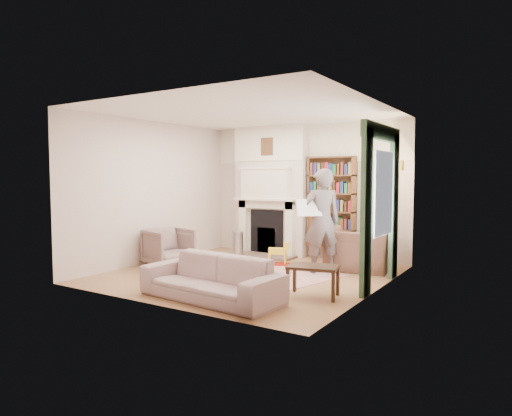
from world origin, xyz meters
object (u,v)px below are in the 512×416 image
Objects in this scene: armchair_left at (169,247)px; paraffin_heater at (238,244)px; armchair_reading at (358,249)px; man_reading at (322,221)px; sofa at (211,278)px; rocking_horse at (277,254)px; bookcase at (332,203)px; coffee_table at (313,281)px.

armchair_left is 1.60m from paraffin_heater.
armchair_reading is 0.63× the size of man_reading.
man_reading reaches higher than armchair_left.
paraffin_heater is (-1.59, 2.95, -0.03)m from sofa.
man_reading is 3.36× the size of paraffin_heater.
rocking_horse is (1.73, 1.15, -0.13)m from armchair_left.
man_reading is (-0.45, -0.60, 0.54)m from armchair_reading.
armchair_left is (-3.17, -1.58, -0.02)m from armchair_reading.
paraffin_heater is at bearing 122.91° from sofa.
paraffin_heater is at bearing 141.78° from rocking_horse.
paraffin_heater is at bearing -55.93° from man_reading.
bookcase reaches higher than armchair_left.
sofa is 2.63m from rocking_horse.
man_reading is at bearing -54.84° from armchair_left.
sofa reaches higher than coffee_table.
armchair_reading is 2.61m from paraffin_heater.
sofa is at bearing 34.22° from man_reading.
rocking_horse is at bearing -16.67° from paraffin_heater.
armchair_reading reaches higher than coffee_table.
bookcase is 3.87m from sofa.
bookcase is at bearing -116.54° from man_reading.
man_reading is (2.72, 0.98, 0.56)m from armchair_left.
armchair_left reaches higher than coffee_table.
sofa is 3.35m from paraffin_heater.
paraffin_heater is (-2.61, -0.08, -0.11)m from armchair_reading.
rocking_horse is (-0.61, -1.17, -0.95)m from bookcase.
sofa is (-0.19, -3.77, -0.87)m from bookcase.
rocking_horse is (-0.42, 2.60, -0.07)m from sofa.
armchair_reading is at bearing -4.75° from rocking_horse.
sofa is at bearing -61.73° from paraffin_heater.
coffee_table is at bearing -84.32° from armchair_left.
paraffin_heater is 1.22m from rocking_horse.
coffee_table is (0.11, -2.14, -0.16)m from armchair_reading.
bookcase is 3.17m from coffee_table.
man_reading reaches higher than sofa.
armchair_left reaches higher than sofa.
coffee_table is at bearing -37.06° from paraffin_heater.
bookcase reaches higher than coffee_table.
sofa is 1.45m from coffee_table.
armchair_left is 0.43× the size of man_reading.
coffee_table is 2.30m from rocking_horse.
sofa is 1.12× the size of man_reading.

